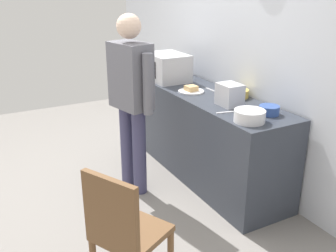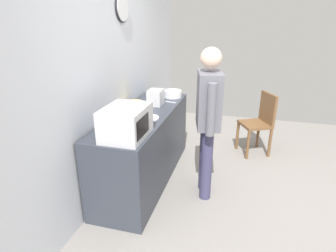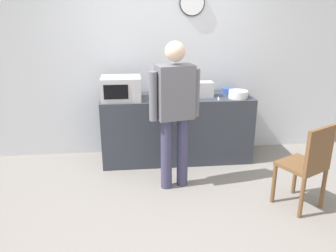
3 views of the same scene
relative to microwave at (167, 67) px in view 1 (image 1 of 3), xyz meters
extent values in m
plane|color=gray|center=(0.54, -1.13, -1.05)|extent=(6.00, 6.00, 0.00)
cube|color=silver|center=(0.54, 0.47, 0.25)|extent=(5.40, 0.10, 2.60)
cube|color=#333842|center=(0.73, 0.09, -0.60)|extent=(2.02, 0.62, 0.90)
cube|color=silver|center=(0.00, 0.00, 0.00)|extent=(0.50, 0.38, 0.30)
cube|color=black|center=(-0.06, -0.19, 0.00)|extent=(0.30, 0.01, 0.18)
cylinder|color=white|center=(0.55, -0.02, -0.14)|extent=(0.26, 0.26, 0.01)
cube|color=#E0B172|center=(0.55, -0.02, -0.11)|extent=(0.12, 0.12, 0.05)
cylinder|color=gold|center=(0.92, 0.28, -0.11)|extent=(0.23, 0.23, 0.08)
cylinder|color=#33519E|center=(1.46, 0.20, -0.11)|extent=(0.17, 0.17, 0.08)
cylinder|color=white|center=(1.53, -0.06, -0.10)|extent=(0.25, 0.25, 0.10)
cube|color=silver|center=(1.10, 0.06, -0.05)|extent=(0.22, 0.18, 0.20)
cube|color=silver|center=(0.59, 0.20, -0.15)|extent=(0.17, 0.02, 0.01)
cube|color=silver|center=(1.25, -0.10, -0.15)|extent=(0.06, 0.17, 0.01)
cylinder|color=#3E3D60|center=(0.70, -0.68, -0.62)|extent=(0.13, 0.13, 0.85)
cylinder|color=#3E3D60|center=(0.51, -0.72, -0.62)|extent=(0.13, 0.13, 0.85)
cube|color=slate|center=(0.60, -0.70, 0.10)|extent=(0.44, 0.33, 0.60)
cylinder|color=slate|center=(0.85, -0.64, 0.07)|extent=(0.09, 0.09, 0.54)
cylinder|color=slate|center=(0.36, -0.76, 0.07)|extent=(0.09, 0.09, 0.54)
sphere|color=beige|center=(0.60, -0.70, 0.55)|extent=(0.22, 0.22, 0.22)
cylinder|color=brown|center=(1.64, -1.18, -0.82)|extent=(0.04, 0.04, 0.45)
cube|color=brown|center=(1.87, -1.26, -0.58)|extent=(0.54, 0.54, 0.04)
cube|color=brown|center=(1.96, -1.42, -0.33)|extent=(0.37, 0.22, 0.45)
camera|label=1|loc=(3.79, -2.02, 0.92)|focal=41.25mm
camera|label=2|loc=(-2.32, -1.05, 0.94)|focal=30.33mm
camera|label=3|loc=(0.13, -4.41, 1.01)|focal=37.29mm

